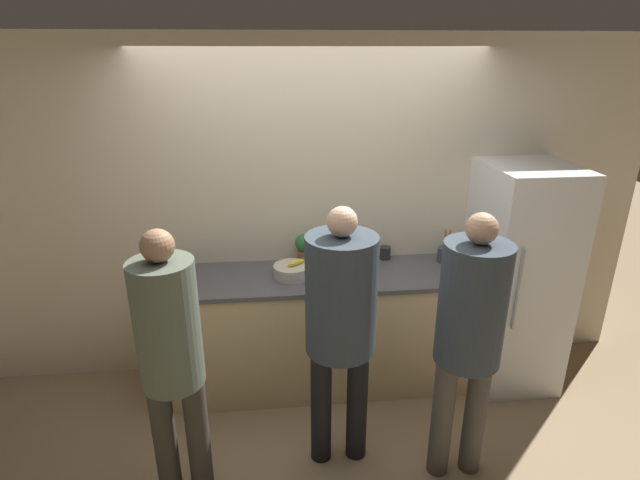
{
  "coord_description": "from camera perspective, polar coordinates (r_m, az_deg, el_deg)",
  "views": [
    {
      "loc": [
        -0.32,
        -2.96,
        2.48
      ],
      "look_at": [
        0.0,
        0.15,
        1.28
      ],
      "focal_mm": 28.0,
      "sensor_mm": 36.0,
      "label": 1
    }
  ],
  "objects": [
    {
      "name": "ground_plane",
      "position": [
        3.87,
        0.24,
        -18.83
      ],
      "size": [
        14.0,
        14.0,
        0.0
      ],
      "primitive_type": "plane",
      "color": "#9E8460"
    },
    {
      "name": "wall_back",
      "position": [
        3.84,
        -0.83,
        3.07
      ],
      "size": [
        5.2,
        0.06,
        2.6
      ],
      "color": "beige",
      "rests_on": "ground_plane"
    },
    {
      "name": "counter",
      "position": [
        3.9,
        -0.34,
        -10.09
      ],
      "size": [
        2.29,
        0.66,
        0.93
      ],
      "color": "beige",
      "rests_on": "ground_plane"
    },
    {
      "name": "refrigerator",
      "position": [
        4.08,
        21.53,
        -3.94
      ],
      "size": [
        0.61,
        0.73,
        1.72
      ],
      "color": "white",
      "rests_on": "ground_plane"
    },
    {
      "name": "person_left",
      "position": [
        2.8,
        -16.7,
        -12.14
      ],
      "size": [
        0.34,
        0.34,
        1.68
      ],
      "color": "#38332D",
      "rests_on": "ground_plane"
    },
    {
      "name": "person_center",
      "position": [
        2.92,
        2.38,
        -8.41
      ],
      "size": [
        0.41,
        0.41,
        1.7
      ],
      "color": "black",
      "rests_on": "ground_plane"
    },
    {
      "name": "person_right",
      "position": [
        2.95,
        16.74,
        -9.47
      ],
      "size": [
        0.37,
        0.37,
        1.7
      ],
      "color": "#4C4742",
      "rests_on": "ground_plane"
    },
    {
      "name": "fruit_bowl",
      "position": [
        3.62,
        -3.22,
        -3.53
      ],
      "size": [
        0.27,
        0.27,
        0.13
      ],
      "color": "beige",
      "rests_on": "counter"
    },
    {
      "name": "utensil_crock",
      "position": [
        3.98,
        14.14,
        -1.55
      ],
      "size": [
        0.12,
        0.12,
        0.27
      ],
      "color": "#3D424C",
      "rests_on": "counter"
    },
    {
      "name": "bottle_dark",
      "position": [
        3.71,
        0.0,
        -2.67
      ],
      "size": [
        0.06,
        0.06,
        0.14
      ],
      "color": "#333338",
      "rests_on": "counter"
    },
    {
      "name": "cup_black",
      "position": [
        3.95,
        7.46,
        -1.47
      ],
      "size": [
        0.08,
        0.08,
        0.1
      ],
      "color": "#28282D",
      "rests_on": "counter"
    },
    {
      "name": "cup_blue",
      "position": [
        3.58,
        0.86,
        -3.88
      ],
      "size": [
        0.09,
        0.09,
        0.08
      ],
      "color": "#335184",
      "rests_on": "counter"
    },
    {
      "name": "potted_plant",
      "position": [
        3.78,
        -1.79,
        -0.91
      ],
      "size": [
        0.14,
        0.14,
        0.25
      ],
      "color": "#9E6042",
      "rests_on": "counter"
    }
  ]
}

